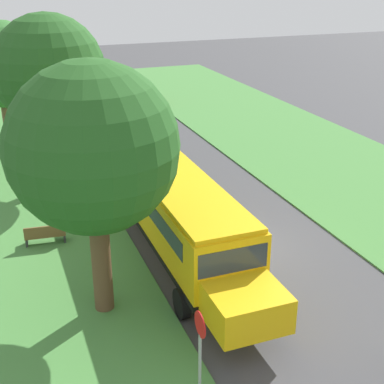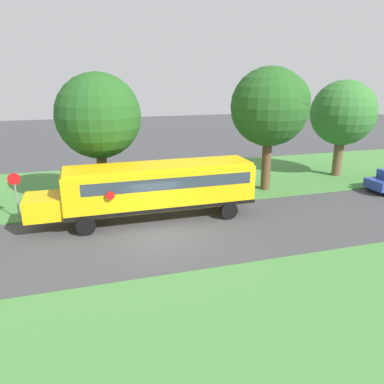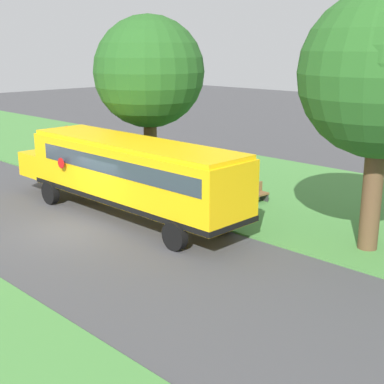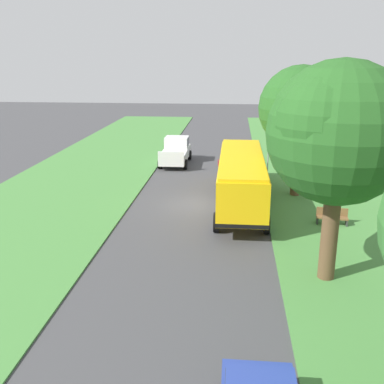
{
  "view_description": "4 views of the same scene",
  "coord_description": "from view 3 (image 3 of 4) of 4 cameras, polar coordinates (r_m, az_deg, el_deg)",
  "views": [
    {
      "loc": [
        -8.57,
        -17.04,
        10.41
      ],
      "look_at": [
        -0.85,
        3.2,
        1.2
      ],
      "focal_mm": 50.0,
      "sensor_mm": 36.0,
      "label": 1
    },
    {
      "loc": [
        17.28,
        -3.57,
        7.78
      ],
      "look_at": [
        -0.72,
        1.9,
        1.98
      ],
      "focal_mm": 35.0,
      "sensor_mm": 36.0,
      "label": 2
    },
    {
      "loc": [
        10.43,
        16.6,
        6.69
      ],
      "look_at": [
        -2.04,
        4.35,
        1.91
      ],
      "focal_mm": 50.0,
      "sensor_mm": 36.0,
      "label": 3
    },
    {
      "loc": [
        -2.04,
        25.54,
        8.52
      ],
      "look_at": [
        0.01,
        3.7,
        1.89
      ],
      "focal_mm": 42.0,
      "sensor_mm": 36.0,
      "label": 4
    }
  ],
  "objects": [
    {
      "name": "stop_sign",
      "position": [
        28.56,
        -13.06,
        4.9
      ],
      "size": [
        0.08,
        0.68,
        2.74
      ],
      "color": "gray",
      "rests_on": "ground"
    },
    {
      "name": "grass_verge",
      "position": [
        27.14,
        5.24,
        1.04
      ],
      "size": [
        12.0,
        80.0,
        0.08
      ],
      "primitive_type": "cube",
      "color": "#47843D",
      "rests_on": "ground"
    },
    {
      "name": "ground_plane",
      "position": [
        20.71,
        -12.67,
        -3.94
      ],
      "size": [
        120.0,
        120.0,
        0.0
      ],
      "primitive_type": "plane",
      "color": "#424244"
    },
    {
      "name": "school_bus",
      "position": [
        21.36,
        -6.82,
        2.29
      ],
      "size": [
        2.85,
        12.42,
        3.16
      ],
      "color": "yellow",
      "rests_on": "ground"
    },
    {
      "name": "park_bench",
      "position": [
        23.3,
        6.36,
        -0.28
      ],
      "size": [
        1.64,
        0.67,
        0.92
      ],
      "color": "brown",
      "rests_on": "ground"
    },
    {
      "name": "oak_tree_beside_bus",
      "position": [
        25.09,
        -4.55,
        12.59
      ],
      "size": [
        5.09,
        5.09,
        8.11
      ],
      "color": "brown",
      "rests_on": "ground"
    }
  ]
}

